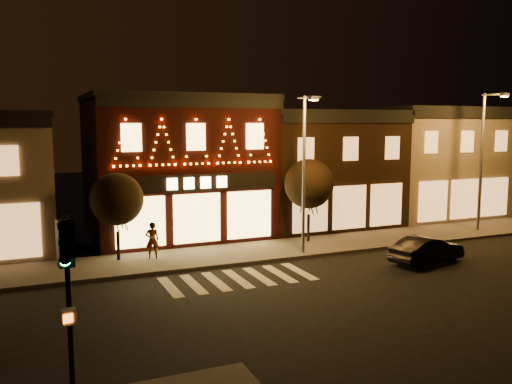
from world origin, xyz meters
TOP-DOWN VIEW (x-y plane):
  - ground at (0.00, 0.00)m, footprint 120.00×120.00m
  - sidewalk_far at (2.00, 8.00)m, footprint 44.00×4.00m
  - building_pulp at (0.00, 13.98)m, footprint 10.20×8.34m
  - building_right_a at (9.50, 13.99)m, footprint 9.20×8.28m
  - building_right_b at (18.50, 13.99)m, footprint 9.20×8.28m
  - traffic_signal_near at (-7.52, -5.15)m, footprint 0.36×0.48m
  - streetlamp_mid at (4.53, 6.37)m, footprint 0.70×1.80m
  - streetlamp_right at (17.23, 7.26)m, footprint 0.56×1.91m
  - tree_left at (-4.31, 8.80)m, footprint 2.53×2.53m
  - tree_right at (6.13, 8.88)m, footprint 2.76×2.76m
  - dark_sedan at (9.34, 2.89)m, footprint 4.16×2.08m
  - pedestrian at (-2.73, 8.46)m, footprint 0.72×0.53m

SIDE VIEW (x-z plane):
  - ground at x=0.00m, z-range 0.00..0.00m
  - sidewalk_far at x=2.00m, z-range 0.00..0.15m
  - dark_sedan at x=9.34m, z-range 0.00..1.31m
  - pedestrian at x=-2.73m, z-range 0.15..1.95m
  - tree_left at x=-4.31m, z-range 0.99..5.22m
  - traffic_signal_near at x=-7.52m, z-range 1.09..5.66m
  - tree_right at x=6.13m, z-range 1.07..5.68m
  - building_right_a at x=9.50m, z-range 0.01..7.51m
  - building_right_b at x=18.50m, z-range 0.01..7.81m
  - building_pulp at x=0.00m, z-range 0.01..8.31m
  - streetlamp_mid at x=4.53m, z-range 0.83..8.72m
  - streetlamp_right at x=17.23m, z-range 0.87..9.21m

